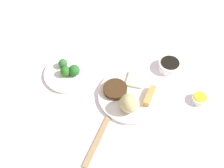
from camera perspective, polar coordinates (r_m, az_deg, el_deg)
tabletop at (r=1.10m, az=4.09°, el=-3.33°), size 2.20×2.20×0.02m
main_plate at (r=1.09m, az=4.34°, el=-2.38°), size 0.27×0.27×0.02m
rice_scoop at (r=1.02m, az=3.78°, el=-4.19°), size 0.08×0.08×0.08m
spring_roll at (r=1.08m, az=8.15°, el=-2.42°), size 0.05×0.10×0.03m
crab_rangoon_wonton at (r=1.12m, az=5.02°, el=0.95°), size 0.08×0.09×0.01m
stir_fry_heap at (r=1.08m, az=0.69°, el=-1.14°), size 0.10×0.10×0.02m
broccoli_plate at (r=1.18m, az=-9.31°, el=2.32°), size 0.22×0.22×0.01m
broccoli_floret_0 at (r=1.14m, az=-8.17°, el=2.95°), size 0.05×0.05×0.05m
broccoli_floret_1 at (r=1.18m, az=-10.56°, el=4.41°), size 0.04×0.04×0.04m
broccoli_floret_2 at (r=1.15m, az=-10.00°, el=2.76°), size 0.04×0.04×0.04m
soy_sauce_bowl at (r=1.20m, az=12.33°, el=3.92°), size 0.10×0.10×0.04m
soy_sauce_bowl_liquid at (r=1.19m, az=12.50°, el=4.55°), size 0.08×0.08×0.00m
sauce_ramekin_hot_mustard at (r=1.13m, az=18.42°, el=-3.04°), size 0.06×0.06×0.03m
sauce_ramekin_hot_mustard_liquid at (r=1.12m, az=18.62°, el=-2.62°), size 0.05×0.05×0.00m
chopsticks_pair at (r=1.00m, az=-3.21°, el=-12.27°), size 0.08×0.21×0.01m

